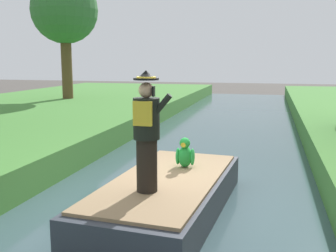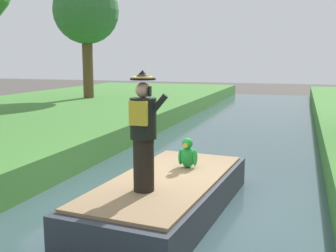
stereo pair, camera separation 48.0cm
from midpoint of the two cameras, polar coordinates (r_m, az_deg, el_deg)
ground_plane at (r=7.46m, az=-1.45°, el=-11.95°), size 80.00×80.00×0.00m
canal_water at (r=7.44m, az=-1.45°, el=-11.59°), size 5.37×48.00×0.10m
boat at (r=7.05m, az=-2.13°, el=-9.76°), size 2.11×4.32×0.61m
person_pirate at (r=6.07m, az=-5.29°, el=-0.88°), size 0.61×0.42×1.85m
parrot_plush at (r=7.56m, az=0.61°, el=-4.04°), size 0.36×0.35×0.57m
tree_tall at (r=20.85m, az=-15.09°, el=15.40°), size 3.22×3.22×5.89m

